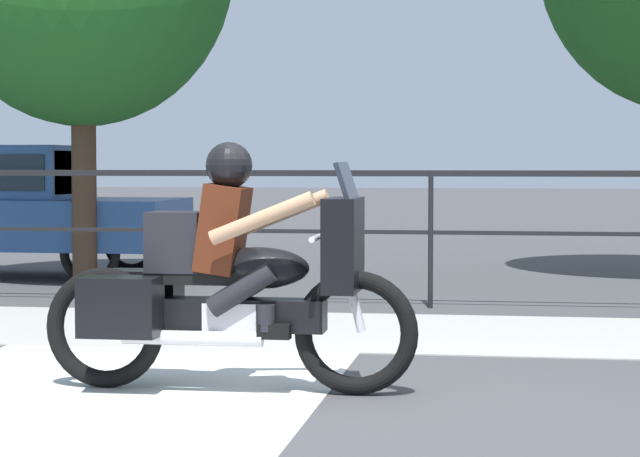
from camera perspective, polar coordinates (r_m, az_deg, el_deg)
name	(u,v)px	position (r m, az deg, el deg)	size (l,w,h in m)	color
ground_plane	(372,415)	(7.15, 2.39, -8.49)	(120.00, 120.00, 0.00)	#424244
sidewalk_band	(417,332)	(10.49, 4.44, -4.76)	(44.00, 2.40, 0.01)	#A8A59E
crosswalk_band	(69,412)	(7.35, -11.38, -8.21)	(2.76, 6.00, 0.01)	silver
fence_railing	(431,200)	(12.19, 5.09, 1.30)	(36.00, 0.05, 1.35)	black
motorcycle	(225,281)	(7.77, -4.36, -2.41)	(2.37, 0.76, 1.56)	black
parked_car	(1,202)	(15.99, -14.37, 1.20)	(4.25, 1.75, 1.63)	#284C84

